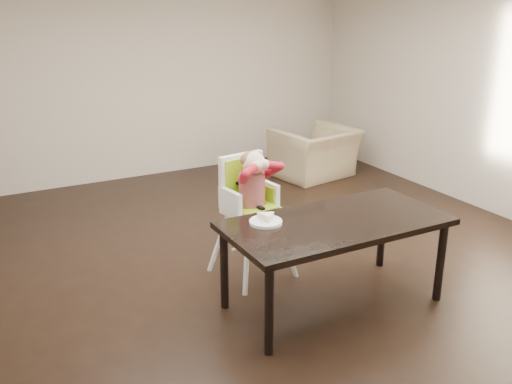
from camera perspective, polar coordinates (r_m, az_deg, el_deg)
ground at (r=5.42m, az=2.35°, el=-7.82°), size 7.00×7.00×0.00m
room_walls at (r=4.87m, az=2.65°, el=12.04°), size 6.02×7.02×2.71m
dining_table at (r=4.63m, az=7.96°, el=-3.72°), size 1.80×0.90×0.75m
high_chair at (r=5.06m, az=-0.56°, el=0.37°), size 0.55×0.55×1.18m
plate at (r=4.49m, az=1.01°, el=-2.80°), size 0.32×0.32×0.08m
armchair at (r=8.07m, az=5.94°, el=4.72°), size 1.15×0.85×0.92m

